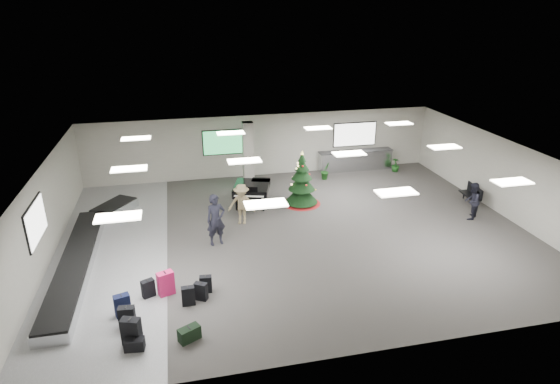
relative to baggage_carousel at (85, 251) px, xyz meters
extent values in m
plane|color=#3A3735|center=(7.84, 0.08, -0.21)|extent=(18.00, 18.00, 0.00)
cube|color=#A9A69A|center=(7.84, 7.08, 1.39)|extent=(18.00, 0.02, 3.20)
cube|color=#A9A69A|center=(7.84, -6.92, 1.39)|extent=(18.00, 0.02, 3.20)
cube|color=#A9A69A|center=(-1.16, 0.08, 1.39)|extent=(0.02, 14.00, 3.20)
cube|color=#A9A69A|center=(16.84, 0.08, 1.39)|extent=(0.02, 14.00, 3.20)
cube|color=silver|center=(7.84, 0.08, 2.99)|extent=(18.00, 14.00, 0.02)
cube|color=gray|center=(0.84, 0.08, -0.21)|extent=(4.00, 14.00, 0.01)
cube|color=#9E9A91|center=(6.84, 5.68, 1.39)|extent=(0.50, 0.50, 3.20)
cube|color=green|center=(5.84, 7.03, 1.69)|extent=(2.20, 0.08, 1.30)
cube|color=white|center=(12.84, 7.03, 1.69)|extent=(2.40, 0.08, 1.30)
cube|color=white|center=(-1.11, -0.92, 1.69)|extent=(0.08, 2.10, 1.30)
cube|color=white|center=(1.84, -3.92, 2.93)|extent=(1.20, 0.60, 0.04)
cube|color=white|center=(1.84, 0.08, 2.93)|extent=(1.20, 0.60, 0.04)
cube|color=white|center=(1.84, 4.08, 2.93)|extent=(1.20, 0.60, 0.04)
cube|color=white|center=(5.84, -3.92, 2.93)|extent=(1.20, 0.60, 0.04)
cube|color=white|center=(5.84, 0.08, 2.93)|extent=(1.20, 0.60, 0.04)
cube|color=white|center=(5.84, 4.08, 2.93)|extent=(1.20, 0.60, 0.04)
cube|color=white|center=(9.84, -3.92, 2.93)|extent=(1.20, 0.60, 0.04)
cube|color=white|center=(9.84, 0.08, 2.93)|extent=(1.20, 0.60, 0.04)
cube|color=white|center=(9.84, 4.08, 2.93)|extent=(1.20, 0.60, 0.04)
cube|color=white|center=(13.84, -3.92, 2.93)|extent=(1.20, 0.60, 0.04)
cube|color=white|center=(13.84, 0.08, 2.93)|extent=(1.20, 0.60, 0.04)
cube|color=white|center=(13.84, 4.08, 2.93)|extent=(1.20, 0.60, 0.04)
cube|color=silver|center=(-0.16, -0.92, -0.02)|extent=(1.00, 8.00, 0.38)
cube|color=black|center=(-0.16, -0.92, 0.19)|extent=(0.95, 7.90, 0.05)
cube|color=silver|center=(0.64, 3.68, -0.02)|extent=(1.97, 2.21, 0.38)
cube|color=black|center=(0.64, 3.68, 0.19)|extent=(1.87, 2.10, 0.05)
cube|color=silver|center=(12.84, 6.73, 0.31)|extent=(4.00, 0.60, 1.05)
cube|color=#2F2F32|center=(12.84, 6.73, 0.85)|extent=(4.05, 0.65, 0.04)
cube|color=black|center=(1.95, -5.20, 0.17)|extent=(0.56, 0.42, 0.77)
cube|color=black|center=(1.95, -5.20, 0.57)|extent=(0.08, 0.17, 0.02)
cube|color=black|center=(3.48, -3.77, 0.09)|extent=(0.40, 0.22, 0.61)
cube|color=black|center=(3.48, -3.77, 0.40)|extent=(0.03, 0.12, 0.02)
cube|color=#D41B5A|center=(2.83, -3.07, 0.17)|extent=(0.56, 0.44, 0.77)
cube|color=black|center=(2.83, -3.07, 0.57)|extent=(0.09, 0.17, 0.02)
cube|color=black|center=(4.04, -3.21, 0.07)|extent=(0.39, 0.25, 0.56)
cube|color=black|center=(4.04, -3.21, 0.36)|extent=(0.04, 0.13, 0.02)
cube|color=black|center=(1.61, -3.88, 0.13)|extent=(0.50, 0.38, 0.68)
cube|color=black|center=(1.61, -3.88, 0.47)|extent=(0.07, 0.16, 0.02)
cube|color=black|center=(1.78, -4.48, 0.12)|extent=(0.46, 0.28, 0.66)
cube|color=black|center=(1.78, -4.48, 0.46)|extent=(0.04, 0.15, 0.02)
cube|color=black|center=(3.43, -5.39, -0.02)|extent=(0.65, 0.53, 0.39)
cube|color=black|center=(3.43, -5.39, 0.19)|extent=(0.11, 0.17, 0.02)
cube|color=black|center=(3.86, -3.58, 0.07)|extent=(0.44, 0.37, 0.57)
cube|color=black|center=(3.86, -3.58, 0.36)|extent=(0.09, 0.12, 0.02)
cube|color=black|center=(2.29, -3.07, 0.07)|extent=(0.44, 0.37, 0.57)
cube|color=black|center=(2.29, -3.07, 0.37)|extent=(0.08, 0.13, 0.02)
cube|color=black|center=(2.02, -5.47, -0.05)|extent=(0.54, 0.34, 0.33)
cube|color=black|center=(2.02, -5.47, 0.13)|extent=(0.05, 0.17, 0.02)
cone|color=maroon|center=(8.78, 2.89, -0.16)|extent=(1.74, 1.74, 0.11)
cylinder|color=#3F2819|center=(8.78, 2.89, 0.02)|extent=(0.11, 0.11, 0.46)
cone|color=black|center=(8.78, 2.89, 0.29)|extent=(1.47, 1.47, 0.83)
cone|color=black|center=(8.78, 2.89, 0.84)|extent=(1.19, 1.19, 0.73)
cone|color=black|center=(8.78, 2.89, 1.30)|extent=(0.92, 0.92, 0.64)
cone|color=black|center=(8.78, 2.89, 1.67)|extent=(0.64, 0.64, 0.55)
cone|color=black|center=(8.78, 2.89, 1.99)|extent=(0.37, 0.37, 0.41)
cone|color=#FFE566|center=(8.78, 2.89, 2.19)|extent=(0.15, 0.15, 0.17)
cube|color=black|center=(6.59, 3.30, 0.59)|extent=(1.94, 2.07, 0.27)
cube|color=black|center=(6.33, 2.41, 0.51)|extent=(1.44, 0.69, 0.10)
cube|color=white|center=(6.32, 2.38, 0.57)|extent=(1.26, 0.50, 0.02)
cube|color=black|center=(6.40, 2.64, 0.79)|extent=(0.66, 0.22, 0.22)
cylinder|color=black|center=(5.83, 2.81, 0.12)|extent=(0.10, 0.10, 0.67)
cylinder|color=black|center=(6.96, 2.47, 0.12)|extent=(0.10, 0.10, 0.67)
cylinder|color=black|center=(6.79, 3.95, 0.12)|extent=(0.10, 0.10, 0.67)
cube|color=black|center=(16.22, 1.26, 0.16)|extent=(0.59, 1.36, 0.05)
cylinder|color=black|center=(16.22, 0.73, -0.04)|extent=(0.05, 0.05, 0.35)
cylinder|color=black|center=(16.22, 1.79, -0.04)|extent=(0.05, 0.05, 0.35)
cube|color=black|center=(16.42, 1.26, 0.40)|extent=(0.19, 1.31, 0.44)
imported|color=black|center=(4.69, -0.11, 0.78)|extent=(0.81, 0.63, 1.98)
imported|color=#96845D|center=(5.87, 1.45, 0.64)|extent=(1.24, 0.92, 1.71)
imported|color=black|center=(15.28, -0.21, 0.58)|extent=(0.98, 0.97, 1.59)
imported|color=#154316|center=(10.81, 5.69, 0.23)|extent=(0.62, 0.61, 0.88)
imported|color=#154316|center=(14.85, 5.98, 0.16)|extent=(0.59, 0.59, 0.75)
camera|label=1|loc=(3.56, -15.86, 8.20)|focal=30.00mm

